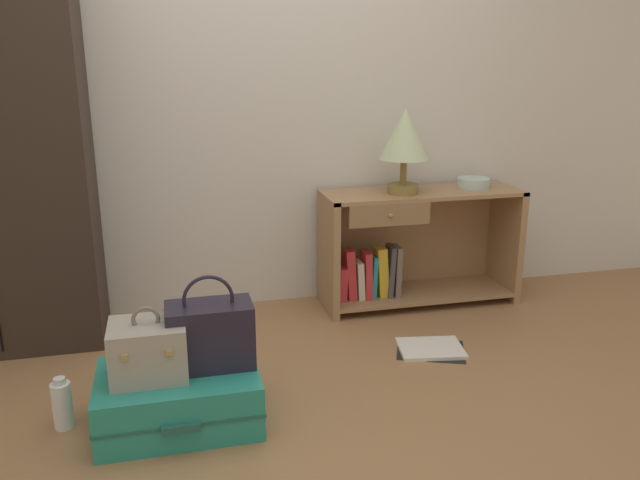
% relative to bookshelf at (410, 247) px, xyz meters
% --- Properties ---
extents(ground_plane, '(9.00, 9.00, 0.00)m').
position_rel_bookshelf_xyz_m(ground_plane, '(-0.89, -1.25, -0.33)').
color(ground_plane, '#9E7047').
extents(back_wall, '(6.40, 0.10, 2.60)m').
position_rel_bookshelf_xyz_m(back_wall, '(-0.89, 0.25, 0.97)').
color(back_wall, silver).
rests_on(back_wall, ground_plane).
extents(bookshelf, '(1.13, 0.39, 0.66)m').
position_rel_bookshelf_xyz_m(bookshelf, '(0.00, 0.00, 0.00)').
color(bookshelf, '#A37A51').
rests_on(bookshelf, ground_plane).
extents(table_lamp, '(0.27, 0.27, 0.46)m').
position_rel_bookshelf_xyz_m(table_lamp, '(-0.08, -0.05, 0.63)').
color(table_lamp, olive).
rests_on(table_lamp, bookshelf).
extents(bowl, '(0.19, 0.19, 0.05)m').
position_rel_bookshelf_xyz_m(bowl, '(0.38, 0.01, 0.36)').
color(bowl, silver).
rests_on(bowl, bookshelf).
extents(suitcase_large, '(0.63, 0.45, 0.22)m').
position_rel_bookshelf_xyz_m(suitcase_large, '(-1.35, -1.02, -0.22)').
color(suitcase_large, teal).
rests_on(suitcase_large, ground_plane).
extents(train_case, '(0.28, 0.24, 0.29)m').
position_rel_bookshelf_xyz_m(train_case, '(-1.46, -1.02, -0.00)').
color(train_case, '#A89E8E').
rests_on(train_case, suitcase_large).
extents(handbag, '(0.33, 0.18, 0.38)m').
position_rel_bookshelf_xyz_m(handbag, '(-1.22, -0.99, 0.02)').
color(handbag, '#231E2D').
rests_on(handbag, suitcase_large).
extents(bottle, '(0.08, 0.08, 0.21)m').
position_rel_bookshelf_xyz_m(bottle, '(-1.80, -0.94, -0.23)').
color(bottle, white).
rests_on(bottle, ground_plane).
extents(open_book_on_floor, '(0.40, 0.36, 0.02)m').
position_rel_bookshelf_xyz_m(open_book_on_floor, '(-0.14, -0.65, -0.32)').
color(open_book_on_floor, white).
rests_on(open_book_on_floor, ground_plane).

